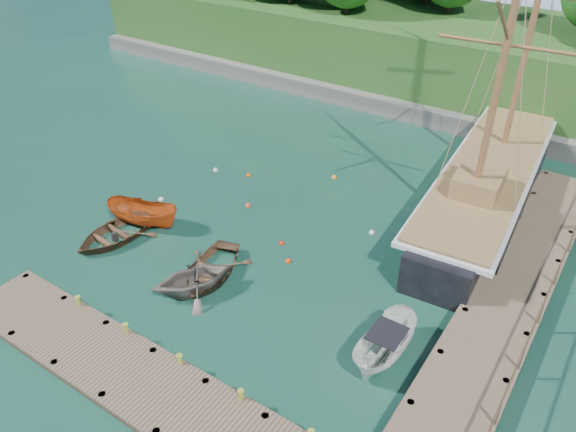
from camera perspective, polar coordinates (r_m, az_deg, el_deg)
name	(u,v)px	position (r m, az deg, el deg)	size (l,w,h in m)	color
ground	(225,285)	(27.01, -6.47, -6.97)	(160.00, 160.00, 0.00)	#173A2C
dock_near	(155,390)	(22.52, -13.37, -16.83)	(20.00, 3.20, 1.10)	#46362C
dock_east	(514,286)	(28.10, 21.94, -6.65)	(3.20, 24.00, 1.10)	#46362C
bollard_0	(82,314)	(26.96, -20.19, -9.36)	(0.26, 0.26, 0.45)	olive
bollard_1	(129,342)	(25.08, -15.85, -12.23)	(0.26, 0.26, 0.45)	olive
bollard_2	(182,374)	(23.42, -10.73, -15.45)	(0.26, 0.26, 0.45)	olive
bollard_3	(242,409)	(22.06, -4.72, -18.96)	(0.26, 0.26, 0.45)	olive
rowboat_0	(116,239)	(31.16, -17.09, -2.21)	(3.25, 4.56, 0.94)	brown
rowboat_1	(195,292)	(26.83, -9.44, -7.59)	(3.31, 3.83, 2.02)	#665D55
rowboat_2	(211,275)	(27.64, -7.79, -5.98)	(3.18, 4.45, 0.92)	brown
motorboat_orange	(145,225)	(31.82, -14.30, -0.88)	(1.60, 4.26, 1.65)	#BF4A13
cabin_boat_white	(384,358)	(23.89, 9.68, -14.04)	(1.61, 4.28, 1.65)	white
schooner	(485,189)	(34.00, 19.41, 2.61)	(5.91, 25.80, 18.58)	black
mooring_buoy_0	(161,200)	(33.83, -12.76, 1.60)	(0.34, 0.34, 0.34)	silver
mooring_buoy_1	(248,206)	(32.52, -4.08, 1.02)	(0.32, 0.32, 0.32)	#F2391D
mooring_buoy_2	(282,244)	(29.42, -0.64, -2.82)	(0.27, 0.27, 0.27)	red
mooring_buoy_3	(372,233)	(30.55, 8.50, -1.70)	(0.30, 0.30, 0.30)	white
mooring_buoy_4	(249,176)	(35.58, -4.00, 4.11)	(0.30, 0.30, 0.30)	#DB5900
mooring_buoy_5	(334,178)	(35.37, 4.73, 3.89)	(0.35, 0.35, 0.35)	orange
mooring_buoy_6	(216,171)	(36.37, -7.36, 4.61)	(0.33, 0.33, 0.33)	silver
mooring_buoy_7	(288,262)	(28.21, 0.03, -4.66)	(0.29, 0.29, 0.29)	#EA3A00
headland	(329,0)	(55.02, 4.23, 21.01)	(51.00, 19.31, 12.90)	#474744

